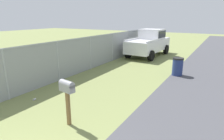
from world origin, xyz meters
TOP-DOWN VIEW (x-y plane):
  - mailbox at (3.19, 0.47)m, footprint 0.27×0.50m
  - pickup_truck at (14.29, 2.07)m, footprint 5.06×2.30m
  - trash_bin at (9.80, -1.13)m, footprint 0.57×0.57m
  - fence_section at (8.52, 3.66)m, footprint 15.57×0.07m
  - litter_can_midfield_b at (3.79, 2.77)m, footprint 0.13×0.08m

SIDE VIEW (x-z plane):
  - litter_can_midfield_b at x=3.79m, z-range 0.00..0.07m
  - trash_bin at x=9.80m, z-range 0.00..0.96m
  - fence_section at x=8.52m, z-range 0.07..2.02m
  - mailbox at x=3.19m, z-range 0.40..1.74m
  - pickup_truck at x=14.29m, z-range 0.06..2.15m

